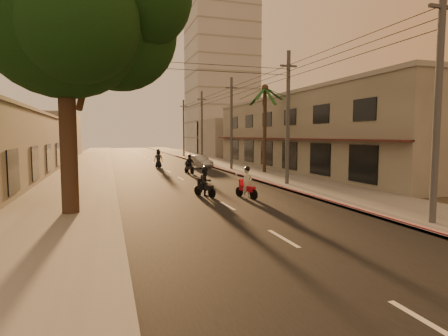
{
  "coord_description": "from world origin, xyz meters",
  "views": [
    {
      "loc": [
        -5.44,
        -14.92,
        3.39
      ],
      "look_at": [
        0.81,
        5.13,
        1.56
      ],
      "focal_mm": 30.0,
      "sensor_mm": 36.0,
      "label": 1
    }
  ],
  "objects": [
    {
      "name": "ground",
      "position": [
        0.0,
        0.0,
        0.0
      ],
      "size": [
        160.0,
        160.0,
        0.0
      ],
      "primitive_type": "plane",
      "color": "#383023",
      "rests_on": "ground"
    },
    {
      "name": "road",
      "position": [
        0.0,
        20.0,
        0.01
      ],
      "size": [
        10.0,
        140.0,
        0.02
      ],
      "primitive_type": "cube",
      "color": "black",
      "rests_on": "ground"
    },
    {
      "name": "sidewalk_right",
      "position": [
        7.5,
        20.0,
        0.06
      ],
      "size": [
        5.0,
        140.0,
        0.12
      ],
      "primitive_type": "cube",
      "color": "slate",
      "rests_on": "ground"
    },
    {
      "name": "sidewalk_left",
      "position": [
        -7.5,
        20.0,
        0.06
      ],
      "size": [
        5.0,
        140.0,
        0.12
      ],
      "primitive_type": "cube",
      "color": "slate",
      "rests_on": "ground"
    },
    {
      "name": "curb_stripe",
      "position": [
        5.1,
        15.0,
        0.1
      ],
      "size": [
        0.2,
        60.0,
        0.2
      ],
      "primitive_type": "cube",
      "color": "#AC1215",
      "rests_on": "ground"
    },
    {
      "name": "shophouse_row",
      "position": [
        13.95,
        18.0,
        3.65
      ],
      "size": [
        8.8,
        34.2,
        7.3
      ],
      "color": "gray",
      "rests_on": "ground"
    },
    {
      "name": "distant_tower",
      "position": [
        16.0,
        56.0,
        14.0
      ],
      "size": [
        12.1,
        12.1,
        28.0
      ],
      "color": "#B7B5B2",
      "rests_on": "ground"
    },
    {
      "name": "broadleaf_tree",
      "position": [
        -6.61,
        2.14,
        8.48
      ],
      "size": [
        9.6,
        8.7,
        12.1
      ],
      "color": "black",
      "rests_on": "ground"
    },
    {
      "name": "palm_tree",
      "position": [
        8.0,
        16.0,
        7.15
      ],
      "size": [
        5.0,
        5.0,
        8.2
      ],
      "color": "black",
      "rests_on": "ground"
    },
    {
      "name": "utility_poles",
      "position": [
        6.2,
        20.0,
        6.54
      ],
      "size": [
        1.2,
        48.26,
        9.0
      ],
      "color": "#38383A",
      "rests_on": "ground"
    },
    {
      "name": "filler_right",
      "position": [
        14.0,
        45.0,
        3.0
      ],
      "size": [
        8.0,
        14.0,
        6.0
      ],
      "primitive_type": "cube",
      "color": "gray",
      "rests_on": "ground"
    },
    {
      "name": "filler_left_near",
      "position": [
        -14.0,
        34.0,
        2.2
      ],
      "size": [
        8.0,
        14.0,
        4.4
      ],
      "primitive_type": "cube",
      "color": "gray",
      "rests_on": "ground"
    },
    {
      "name": "filler_left_far",
      "position": [
        -14.0,
        52.0,
        3.5
      ],
      "size": [
        8.0,
        14.0,
        7.0
      ],
      "primitive_type": "cube",
      "color": "gray",
      "rests_on": "ground"
    },
    {
      "name": "scooter_red",
      "position": [
        1.7,
        3.82,
        0.78
      ],
      "size": [
        0.93,
        1.72,
        1.75
      ],
      "rotation": [
        0.0,
        0.0,
        0.33
      ],
      "color": "black",
      "rests_on": "ground"
    },
    {
      "name": "scooter_mid_a",
      "position": [
        -0.32,
        4.97,
        0.8
      ],
      "size": [
        1.28,
        1.63,
        1.73
      ],
      "rotation": [
        0.0,
        0.0,
        0.44
      ],
      "color": "black",
      "rests_on": "ground"
    },
    {
      "name": "scooter_mid_b",
      "position": [
        1.46,
        17.55,
        0.79
      ],
      "size": [
        1.15,
        1.74,
        1.74
      ],
      "rotation": [
        0.0,
        0.0,
        0.24
      ],
      "color": "black",
      "rests_on": "ground"
    },
    {
      "name": "scooter_far_a",
      "position": [
        -0.4,
        24.29,
        0.89
      ],
      "size": [
        1.04,
        2.0,
        1.97
      ],
      "rotation": [
        0.0,
        0.0,
        -0.11
      ],
      "color": "black",
      "rests_on": "ground"
    },
    {
      "name": "parked_car",
      "position": [
        3.79,
        23.18,
        0.64
      ],
      "size": [
        2.71,
        4.37,
        1.29
      ],
      "primitive_type": "imported",
      "rotation": [
        0.0,
        0.0,
        0.18
      ],
      "color": "#94969B",
      "rests_on": "ground"
    }
  ]
}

